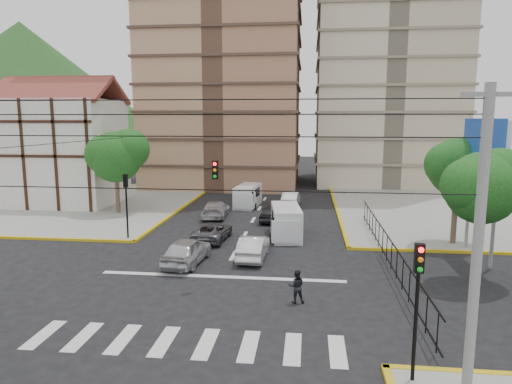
# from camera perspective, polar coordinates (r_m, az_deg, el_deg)

# --- Properties ---
(ground) EXTENTS (160.00, 160.00, 0.00)m
(ground) POSITION_cam_1_polar(r_m,az_deg,el_deg) (23.40, -4.89, -11.50)
(ground) COLOR black
(ground) RESTS_ON ground
(sidewalk_nw) EXTENTS (26.00, 26.00, 0.15)m
(sidewalk_nw) POSITION_cam_1_polar(r_m,az_deg,el_deg) (48.80, -23.60, -1.26)
(sidewalk_nw) COLOR gray
(sidewalk_nw) RESTS_ON ground
(sidewalk_ne) EXTENTS (26.00, 26.00, 0.15)m
(sidewalk_ne) POSITION_cam_1_polar(r_m,az_deg,el_deg) (45.02, 26.69, -2.29)
(sidewalk_ne) COLOR gray
(sidewalk_ne) RESTS_ON ground
(crosswalk_stripes) EXTENTS (12.00, 2.40, 0.01)m
(crosswalk_stripes) POSITION_cam_1_polar(r_m,az_deg,el_deg) (18.05, -8.85, -18.08)
(crosswalk_stripes) COLOR silver
(crosswalk_stripes) RESTS_ON ground
(stop_line) EXTENTS (13.00, 0.40, 0.01)m
(stop_line) POSITION_cam_1_polar(r_m,az_deg,el_deg) (24.50, -4.32, -10.51)
(stop_line) COLOR silver
(stop_line) RESTS_ON ground
(tudor_building) EXTENTS (10.80, 8.05, 12.23)m
(tudor_building) POSITION_cam_1_polar(r_m,az_deg,el_deg) (47.71, -22.96, 4.83)
(tudor_building) COLOR silver
(tudor_building) RESTS_ON ground
(distant_hill) EXTENTS (70.00, 70.00, 28.00)m
(distant_hill) POSITION_cam_1_polar(r_m,az_deg,el_deg) (109.22, -26.96, 11.19)
(distant_hill) COLOR #1F4316
(distant_hill) RESTS_ON ground
(park_fence) EXTENTS (0.10, 22.50, 1.66)m
(park_fence) POSITION_cam_1_polar(r_m,az_deg,el_deg) (27.60, 15.95, -8.58)
(park_fence) COLOR black
(park_fence) RESTS_ON ground
(billboard) EXTENTS (0.36, 6.20, 8.10)m
(billboard) POSITION_cam_1_polar(r_m,az_deg,el_deg) (29.30, 26.59, 3.80)
(billboard) COLOR slate
(billboard) RESTS_ON ground
(tree_park_a) EXTENTS (4.41, 3.60, 6.83)m
(tree_park_a) POSITION_cam_1_polar(r_m,az_deg,el_deg) (25.21, 26.56, 0.82)
(tree_park_a) COLOR #473828
(tree_park_a) RESTS_ON ground
(tree_park_c) EXTENTS (4.65, 3.80, 7.25)m
(tree_park_c) POSITION_cam_1_polar(r_m,az_deg,el_deg) (32.08, 24.08, 3.16)
(tree_park_c) COLOR #473828
(tree_park_c) RESTS_ON ground
(tree_tudor) EXTENTS (5.39, 4.40, 7.43)m
(tree_tudor) POSITION_cam_1_polar(r_m,az_deg,el_deg) (40.98, -17.00, 4.52)
(tree_tudor) COLOR #473828
(tree_tudor) RESTS_ON ground
(traffic_light_se) EXTENTS (0.28, 0.22, 4.40)m
(traffic_light_se) POSITION_cam_1_polar(r_m,az_deg,el_deg) (14.96, 19.53, -11.42)
(traffic_light_se) COLOR black
(traffic_light_se) RESTS_ON ground
(traffic_light_nw) EXTENTS (0.28, 0.22, 4.40)m
(traffic_light_nw) POSITION_cam_1_polar(r_m,az_deg,el_deg) (32.12, -15.92, -0.39)
(traffic_light_nw) COLOR black
(traffic_light_nw) RESTS_ON ground
(traffic_light_hanging) EXTENTS (18.00, 9.12, 0.92)m
(traffic_light_hanging) POSITION_cam_1_polar(r_m,az_deg,el_deg) (20.05, -6.27, 2.41)
(traffic_light_hanging) COLOR black
(traffic_light_hanging) RESTS_ON ground
(utility_pole_se) EXTENTS (1.40, 0.28, 9.00)m
(utility_pole_se) POSITION_cam_1_polar(r_m,az_deg,el_deg) (13.70, 25.95, -6.45)
(utility_pole_se) COLOR slate
(utility_pole_se) RESTS_ON ground
(van_right_lane) EXTENTS (2.46, 5.00, 2.16)m
(van_right_lane) POSITION_cam_1_polar(r_m,az_deg,el_deg) (31.92, 3.75, -3.89)
(van_right_lane) COLOR silver
(van_right_lane) RESTS_ON ground
(van_left_lane) EXTENTS (2.26, 4.69, 2.04)m
(van_left_lane) POSITION_cam_1_polar(r_m,az_deg,el_deg) (42.91, -1.06, -0.58)
(van_left_lane) COLOR silver
(van_left_lane) RESTS_ON ground
(car_silver_front_left) EXTENTS (2.23, 4.67, 1.54)m
(car_silver_front_left) POSITION_cam_1_polar(r_m,az_deg,el_deg) (26.58, -8.64, -7.28)
(car_silver_front_left) COLOR silver
(car_silver_front_left) RESTS_ON ground
(car_white_front_right) EXTENTS (1.60, 4.27, 1.39)m
(car_white_front_right) POSITION_cam_1_polar(r_m,az_deg,el_deg) (27.29, -0.34, -6.89)
(car_white_front_right) COLOR silver
(car_white_front_right) RESTS_ON ground
(car_grey_mid_left) EXTENTS (2.35, 4.58, 1.24)m
(car_grey_mid_left) POSITION_cam_1_polar(r_m,az_deg,el_deg) (31.47, -5.48, -4.91)
(car_grey_mid_left) COLOR #5A5C62
(car_grey_mid_left) RESTS_ON ground
(car_silver_rear_left) EXTENTS (2.18, 4.86, 1.38)m
(car_silver_rear_left) POSITION_cam_1_polar(r_m,az_deg,el_deg) (38.61, -5.09, -2.16)
(car_silver_rear_left) COLOR #B2B1B6
(car_silver_rear_left) RESTS_ON ground
(car_darkgrey_mid_right) EXTENTS (1.70, 3.97, 1.34)m
(car_darkgrey_mid_right) POSITION_cam_1_polar(r_m,az_deg,el_deg) (37.04, 1.82, -2.65)
(car_darkgrey_mid_right) COLOR #292A2C
(car_darkgrey_mid_right) RESTS_ON ground
(car_white_rear_right) EXTENTS (1.74, 4.26, 1.37)m
(car_white_rear_right) POSITION_cam_1_polar(r_m,az_deg,el_deg) (43.71, 4.40, -0.83)
(car_white_rear_right) COLOR white
(car_white_rear_right) RESTS_ON ground
(pedestrian_crosswalk) EXTENTS (0.81, 0.66, 1.54)m
(pedestrian_crosswalk) POSITION_cam_1_polar(r_m,az_deg,el_deg) (21.04, 5.07, -11.67)
(pedestrian_crosswalk) COLOR black
(pedestrian_crosswalk) RESTS_ON ground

